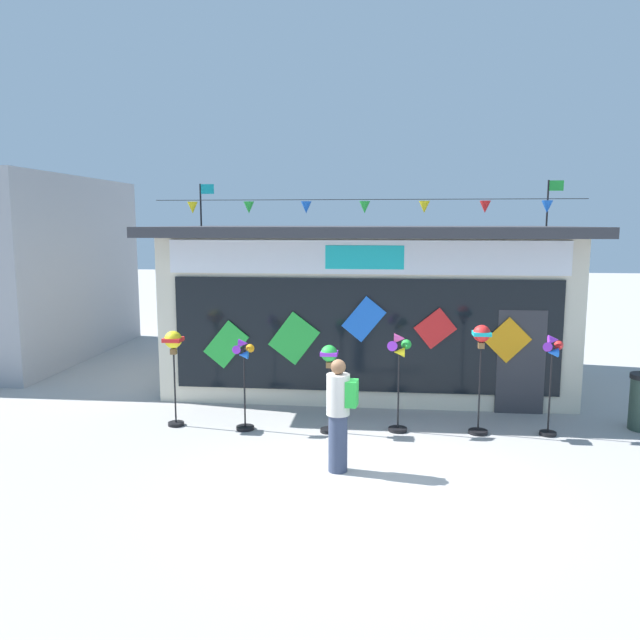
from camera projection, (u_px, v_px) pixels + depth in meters
name	position (u px, v px, depth m)	size (l,w,h in m)	color
ground_plane	(371.00, 485.00, 8.90)	(80.00, 80.00, 0.00)	#9E9B99
kite_shop_building	(368.00, 303.00, 14.63)	(8.68, 5.61, 4.54)	beige
wind_spinner_far_left	(174.00, 351.00, 11.31)	(0.32, 0.32, 1.73)	black
wind_spinner_left	(244.00, 373.00, 11.11)	(0.36, 0.32, 1.64)	black
wind_spinner_center_left	(329.00, 367.00, 10.98)	(0.31, 0.31, 1.55)	black
wind_spinner_center_right	(399.00, 365.00, 10.99)	(0.42, 0.33, 1.75)	black
wind_spinner_right	(481.00, 352.00, 10.86)	(0.33, 0.33, 1.91)	black
wind_spinner_far_right	(552.00, 367.00, 10.77)	(0.38, 0.29, 1.76)	black
person_near_camera	(339.00, 413.00, 9.26)	(0.46, 0.34, 1.68)	#333D56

